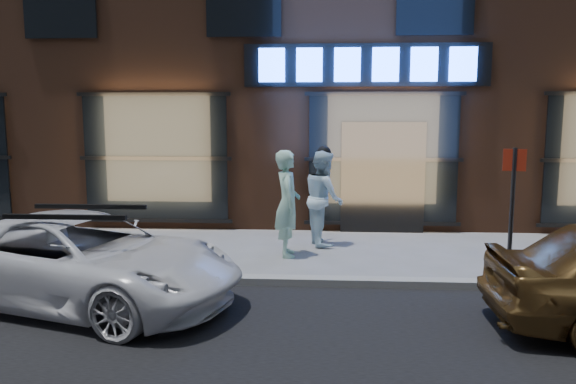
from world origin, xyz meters
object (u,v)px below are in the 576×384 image
at_px(sign_post, 512,202).
at_px(white_suv, 81,260).
at_px(man_bowtie, 288,204).
at_px(man_cap, 324,198).

bearing_deg(sign_post, white_suv, -154.49).
bearing_deg(man_bowtie, sign_post, -120.11).
xyz_separation_m(man_cap, sign_post, (2.85, -2.36, 0.32)).
distance_m(man_bowtie, man_cap, 1.15).
height_order(white_suv, sign_post, sign_post).
relative_size(man_bowtie, man_cap, 1.03).
relative_size(white_suv, sign_post, 2.14).
relative_size(man_cap, white_suv, 0.42).
bearing_deg(man_bowtie, man_cap, -42.81).
bearing_deg(man_cap, sign_post, -143.11).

